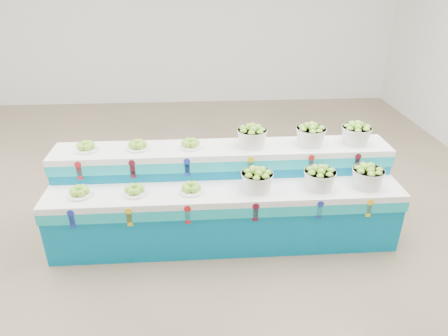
{
  "coord_description": "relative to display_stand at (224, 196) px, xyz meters",
  "views": [
    {
      "loc": [
        0.67,
        -4.09,
        2.87
      ],
      "look_at": [
        0.92,
        -0.16,
        0.87
      ],
      "focal_mm": 32.32,
      "sensor_mm": 36.0,
      "label": 1
    }
  ],
  "objects": [
    {
      "name": "ground",
      "position": [
        -0.92,
        0.16,
        -0.51
      ],
      "size": [
        10.0,
        10.0,
        0.0
      ],
      "primitive_type": "plane",
      "color": "brown",
      "rests_on": "ground"
    },
    {
      "name": "back_wall",
      "position": [
        -0.92,
        5.16,
        1.49
      ],
      "size": [
        10.0,
        0.0,
        10.0
      ],
      "primitive_type": "plane",
      "rotation": [
        1.57,
        0.0,
        0.0
      ],
      "color": "silver",
      "rests_on": "ground"
    },
    {
      "name": "display_stand",
      "position": [
        0.0,
        0.0,
        0.0
      ],
      "size": [
        3.84,
        1.0,
        1.02
      ],
      "primitive_type": null,
      "rotation": [
        0.0,
        0.0,
        0.0
      ],
      "color": "#0275A3",
      "rests_on": "ground"
    },
    {
      "name": "plate_lower_left",
      "position": [
        -1.51,
        -0.24,
        0.26
      ],
      "size": [
        0.26,
        0.26,
        0.11
      ],
      "primitive_type": "cylinder",
      "rotation": [
        0.0,
        0.0,
        0.0
      ],
      "color": "white",
      "rests_on": "display_stand"
    },
    {
      "name": "plate_lower_mid",
      "position": [
        -0.95,
        -0.24,
        0.26
      ],
      "size": [
        0.26,
        0.26,
        0.11
      ],
      "primitive_type": "cylinder",
      "rotation": [
        0.0,
        0.0,
        0.0
      ],
      "color": "white",
      "rests_on": "display_stand"
    },
    {
      "name": "plate_lower_right",
      "position": [
        -0.36,
        -0.24,
        0.26
      ],
      "size": [
        0.26,
        0.26,
        0.11
      ],
      "primitive_type": "cylinder",
      "rotation": [
        0.0,
        0.0,
        0.0
      ],
      "color": "white",
      "rests_on": "display_stand"
    },
    {
      "name": "basket_lower_left",
      "position": [
        0.33,
        -0.24,
        0.33
      ],
      "size": [
        0.34,
        0.34,
        0.25
      ],
      "primitive_type": null,
      "rotation": [
        0.0,
        0.0,
        0.0
      ],
      "color": "silver",
      "rests_on": "display_stand"
    },
    {
      "name": "basket_lower_mid",
      "position": [
        1.0,
        -0.23,
        0.33
      ],
      "size": [
        0.34,
        0.34,
        0.25
      ],
      "primitive_type": null,
      "rotation": [
        0.0,
        0.0,
        0.0
      ],
      "color": "silver",
      "rests_on": "display_stand"
    },
    {
      "name": "basket_lower_right",
      "position": [
        1.53,
        -0.23,
        0.33
      ],
      "size": [
        0.34,
        0.34,
        0.25
      ],
      "primitive_type": null,
      "rotation": [
        0.0,
        0.0,
        0.0
      ],
      "color": "silver",
      "rests_on": "display_stand"
    },
    {
      "name": "plate_upper_left",
      "position": [
        -1.52,
        0.23,
        0.56
      ],
      "size": [
        0.26,
        0.26,
        0.11
      ],
      "primitive_type": "cylinder",
      "rotation": [
        0.0,
        0.0,
        0.0
      ],
      "color": "white",
      "rests_on": "display_stand"
    },
    {
      "name": "plate_upper_mid",
      "position": [
        -0.95,
        0.23,
        0.56
      ],
      "size": [
        0.26,
        0.26,
        0.11
      ],
      "primitive_type": "cylinder",
      "rotation": [
        0.0,
        0.0,
        0.0
      ],
      "color": "white",
      "rests_on": "display_stand"
    },
    {
      "name": "plate_upper_right",
      "position": [
        -0.36,
        0.24,
        0.56
      ],
      "size": [
        0.26,
        0.26,
        0.11
      ],
      "primitive_type": "cylinder",
      "rotation": [
        0.0,
        0.0,
        0.0
      ],
      "color": "white",
      "rests_on": "display_stand"
    },
    {
      "name": "basket_upper_left",
      "position": [
        0.33,
        0.24,
        0.63
      ],
      "size": [
        0.34,
        0.34,
        0.25
      ],
      "primitive_type": null,
      "rotation": [
        0.0,
        0.0,
        0.0
      ],
      "color": "silver",
      "rests_on": "display_stand"
    },
    {
      "name": "basket_upper_mid",
      "position": [
        1.0,
        0.24,
        0.63
      ],
      "size": [
        0.34,
        0.34,
        0.25
      ],
      "primitive_type": null,
      "rotation": [
        0.0,
        0.0,
        0.0
      ],
      "color": "silver",
      "rests_on": "display_stand"
    },
    {
      "name": "basket_upper_right",
      "position": [
        1.53,
        0.24,
        0.63
      ],
      "size": [
        0.34,
        0.34,
        0.25
      ],
      "primitive_type": null,
      "rotation": [
        0.0,
        0.0,
        0.0
      ],
      "color": "silver",
      "rests_on": "display_stand"
    }
  ]
}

